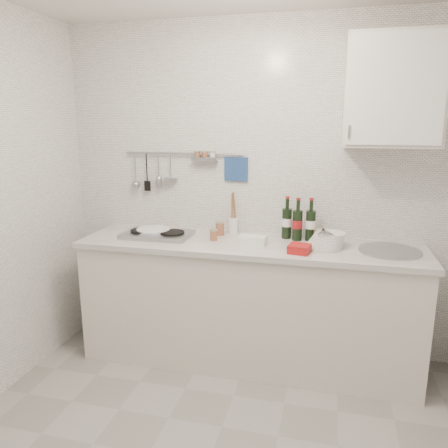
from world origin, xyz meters
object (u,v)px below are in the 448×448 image
plate_stack_hob (152,232)px  utensil_crock (233,224)px  wine_bottles (298,219)px  wall_cabinet (393,91)px  plate_stack_sink (327,240)px

plate_stack_hob → utensil_crock: size_ratio=0.85×
wine_bottles → utensil_crock: (-0.50, 0.06, -0.08)m
wall_cabinet → plate_stack_hob: wall_cabinet is taller
plate_stack_hob → plate_stack_sink: plate_stack_sink is taller
plate_stack_hob → wine_bottles: (1.09, 0.14, 0.13)m
wine_bottles → plate_stack_hob: bearing=-172.9°
utensil_crock → plate_stack_hob: bearing=-161.1°
plate_stack_hob → plate_stack_sink: bearing=-1.1°
wine_bottles → utensil_crock: utensil_crock is taller
wall_cabinet → wine_bottles: (-0.57, 0.04, -0.87)m
plate_stack_sink → utensil_crock: 0.75m
wine_bottles → wall_cabinet: bearing=-4.4°
plate_stack_sink → utensil_crock: utensil_crock is taller
wall_cabinet → utensil_crock: size_ratio=2.15×
utensil_crock → plate_stack_sink: bearing=-17.6°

